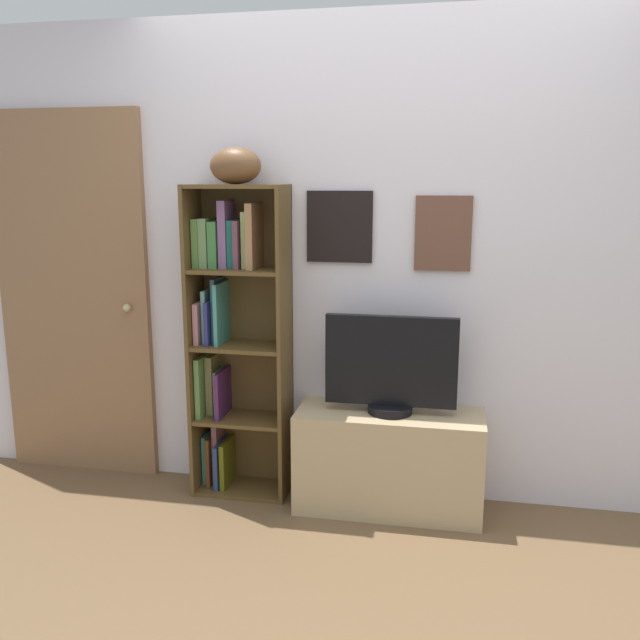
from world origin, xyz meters
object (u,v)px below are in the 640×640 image
object	(u,v)px
tv_stand	(389,461)
door	(74,298)
bookshelf	(232,334)
football	(235,166)
television	(391,366)

from	to	relation	value
tv_stand	door	world-z (taller)	door
tv_stand	door	size ratio (longest dim) A/B	0.46
bookshelf	football	distance (m)	0.85
football	tv_stand	size ratio (longest dim) A/B	0.29
bookshelf	door	size ratio (longest dim) A/B	0.81
bookshelf	football	bearing A→B (deg)	-31.08
tv_stand	television	xyz separation A→B (m)	(0.00, 0.00, 0.49)
football	television	xyz separation A→B (m)	(0.78, -0.05, -0.96)
television	bookshelf	bearing A→B (deg)	174.50
football	door	distance (m)	1.21
bookshelf	tv_stand	world-z (taller)	bookshelf
bookshelf	football	world-z (taller)	football
football	television	distance (m)	1.24
bookshelf	tv_stand	xyz separation A→B (m)	(0.83, -0.08, -0.60)
football	tv_stand	distance (m)	1.65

